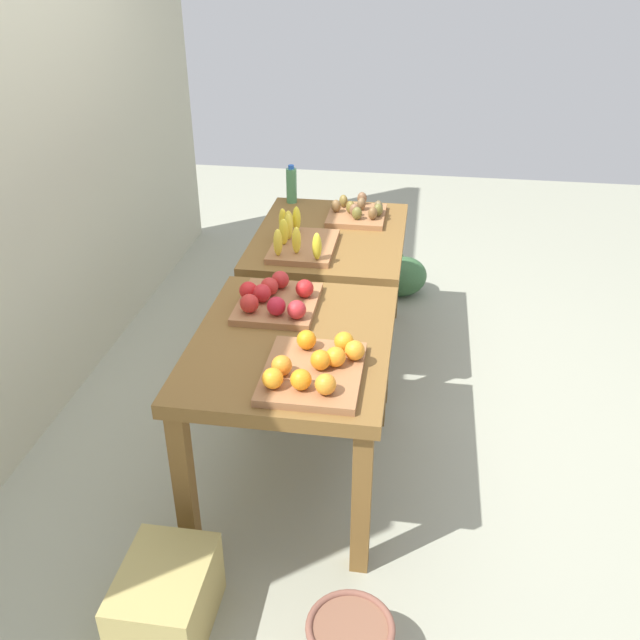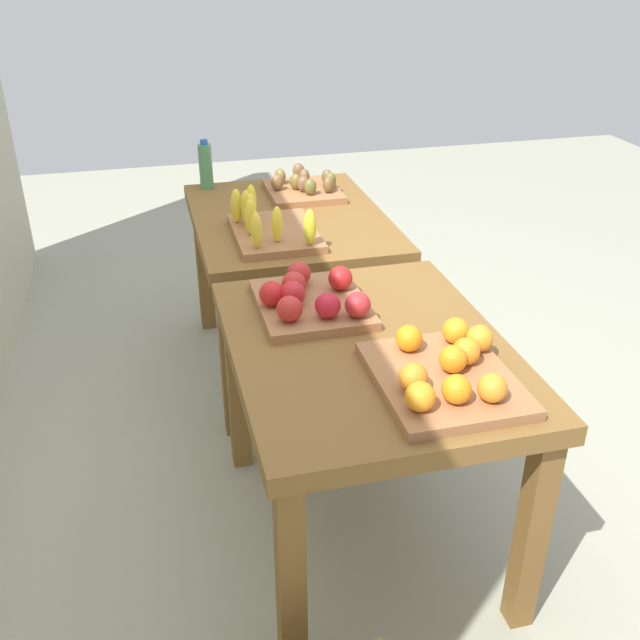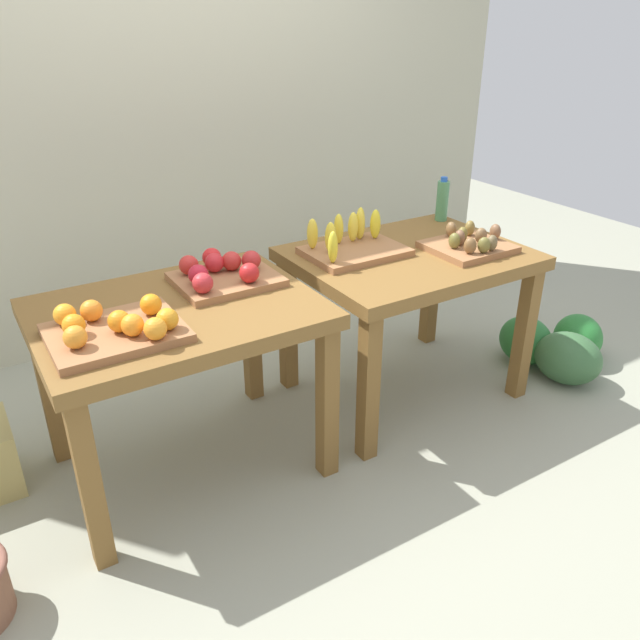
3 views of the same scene
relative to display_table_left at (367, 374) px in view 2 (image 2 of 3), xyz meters
name	(u,v)px [view 2 (image 2 of 3)]	position (x,y,z in m)	size (l,w,h in m)	color
ground_plane	(321,432)	(0.56, 0.00, -0.63)	(8.00, 8.00, 0.00)	#9A9B86
display_table_left	(367,374)	(0.00, 0.00, 0.00)	(1.04, 0.80, 0.74)	brown
display_table_right	(289,238)	(1.12, 0.00, 0.00)	(1.04, 0.80, 0.74)	brown
orange_bin	(446,371)	(-0.26, -0.13, 0.15)	(0.44, 0.38, 0.11)	#9C673F
apple_bin	(310,298)	(0.24, 0.12, 0.15)	(0.40, 0.35, 0.11)	#9C673F
banana_crate	(269,227)	(0.88, 0.13, 0.15)	(0.44, 0.32, 0.17)	#9C673F
kiwi_bin	(304,187)	(1.37, -0.12, 0.14)	(0.36, 0.32, 0.10)	#9C673F
water_bottle	(206,166)	(1.57, 0.30, 0.21)	(0.06, 0.06, 0.23)	#4C8C59
watermelon_pile	(306,262)	(1.96, -0.27, -0.50)	(0.62, 0.62, 0.27)	#25712D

